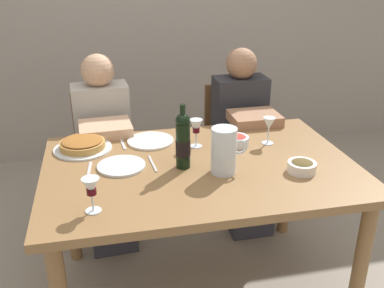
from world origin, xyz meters
name	(u,v)px	position (x,y,z in m)	size (l,w,h in m)	color
ground_plane	(199,287)	(0.00, 0.00, 0.00)	(8.00, 8.00, 0.00)	gray
dining_table	(200,181)	(0.00, 0.00, 0.67)	(1.50, 1.00, 0.76)	olive
wine_bottle	(183,141)	(-0.09, -0.01, 0.90)	(0.07, 0.07, 0.31)	black
water_pitcher	(224,153)	(0.09, -0.10, 0.86)	(0.17, 0.12, 0.22)	silver
baked_tart	(82,145)	(-0.56, 0.30, 0.79)	(0.30, 0.30, 0.06)	silver
salad_bowl	(236,140)	(0.24, 0.19, 0.79)	(0.13, 0.13, 0.06)	silver
olive_bowl	(302,166)	(0.44, -0.18, 0.79)	(0.13, 0.13, 0.06)	white
wine_glass_left_diner	(91,188)	(-0.51, -0.32, 0.86)	(0.07, 0.07, 0.15)	silver
wine_glass_right_diner	(196,128)	(0.03, 0.21, 0.87)	(0.07, 0.07, 0.15)	silver
wine_glass_centre	(269,125)	(0.42, 0.17, 0.87)	(0.07, 0.07, 0.15)	silver
dinner_plate_left_setting	(121,166)	(-0.38, 0.05, 0.77)	(0.23, 0.23, 0.01)	silver
dinner_plate_right_setting	(151,141)	(-0.20, 0.33, 0.77)	(0.25, 0.25, 0.01)	white
fork_left_setting	(89,170)	(-0.53, 0.05, 0.76)	(0.16, 0.01, 0.01)	silver
knife_left_setting	(153,164)	(-0.23, 0.05, 0.76)	(0.18, 0.01, 0.01)	silver
knife_right_setting	(178,139)	(-0.05, 0.33, 0.76)	(0.18, 0.01, 0.01)	silver
spoon_right_setting	(123,144)	(-0.35, 0.33, 0.76)	(0.16, 0.01, 0.01)	silver
chair_left	(104,148)	(-0.45, 0.90, 0.50)	(0.42, 0.42, 0.87)	brown
diner_left	(105,146)	(-0.44, 0.66, 0.62)	(0.35, 0.52, 1.16)	#B7B2A8
chair_right	(233,138)	(0.45, 0.89, 0.50)	(0.40, 0.40, 0.87)	brown
diner_right	(244,135)	(0.45, 0.65, 0.62)	(0.34, 0.50, 1.16)	#2D2D33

